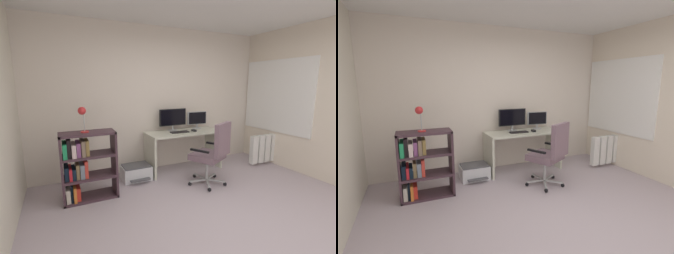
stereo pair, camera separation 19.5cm
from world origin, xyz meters
The scene contains 14 objects.
ground_plane centered at (0.00, 0.00, -0.01)m, with size 4.51×4.44×0.02m, color #BAAAB4.
wall_back centered at (0.00, 2.27, 1.33)m, with size 4.51×0.10×2.67m, color silver.
window_pane centered at (2.25, 1.40, 1.39)m, with size 0.01×1.49×1.34m, color white.
window_frame centered at (2.25, 1.40, 1.39)m, with size 0.02×1.57×1.42m, color white.
desk centered at (0.40, 1.87, 0.55)m, with size 1.42×0.58×0.75m.
monitor_main centered at (0.24, 2.02, 0.99)m, with size 0.55×0.18×0.42m.
monitor_secondary centered at (0.79, 2.02, 0.94)m, with size 0.41×0.18×0.34m.
keyboard centered at (0.28, 1.81, 0.76)m, with size 0.34×0.13×0.02m, color black.
computer_mouse centered at (0.57, 1.78, 0.77)m, with size 0.06×0.10×0.03m, color black.
office_chair centered at (0.47, 1.04, 0.57)m, with size 0.66×0.69×1.05m.
bookshelf centered at (-1.46, 1.45, 0.50)m, with size 0.75×0.35×0.98m.
desk_lamp centered at (-1.42, 1.45, 1.23)m, with size 0.13×0.11×0.35m.
printer centered at (-0.58, 1.80, 0.13)m, with size 0.49×0.45×0.26m.
radiator centered at (2.16, 1.40, 0.34)m, with size 0.98×0.10×0.56m.
Camera 1 is at (-1.74, -1.88, 1.64)m, focal length 24.96 mm.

